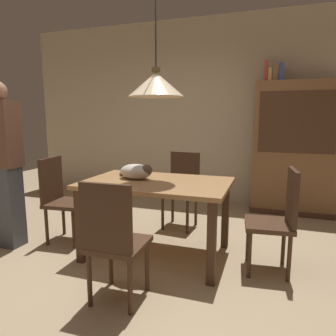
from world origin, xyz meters
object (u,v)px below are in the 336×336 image
at_px(chair_right_side, 278,216).
at_px(book_brown_thick, 275,74).
at_px(chair_far_back, 182,186).
at_px(book_red_tall, 266,72).
at_px(person_standing, 3,165).
at_px(book_yellow_short, 270,75).
at_px(book_blue_wide, 281,73).
at_px(chair_left_side, 60,196).
at_px(chair_near_front, 113,238).
at_px(pendant_lamp, 156,84).
at_px(dining_table, 157,191).
at_px(hutch_bookcase, 294,151).
at_px(cat_sleeping, 137,171).

distance_m(chair_right_side, book_brown_thick, 2.40).
height_order(chair_far_back, book_red_tall, book_red_tall).
distance_m(chair_far_back, book_red_tall, 2.02).
distance_m(book_brown_thick, person_standing, 3.60).
bearing_deg(book_yellow_short, book_blue_wide, 0.00).
bearing_deg(chair_left_side, chair_near_front, -37.64).
distance_m(pendant_lamp, book_brown_thick, 2.20).
height_order(dining_table, hutch_bookcase, hutch_bookcase).
relative_size(chair_near_front, book_blue_wide, 3.88).
relative_size(chair_near_front, pendant_lamp, 0.72).
bearing_deg(chair_right_side, person_standing, -173.62).
distance_m(chair_near_front, book_red_tall, 3.29).
bearing_deg(hutch_bookcase, chair_near_front, -115.73).
bearing_deg(dining_table, person_standing, -169.47).
relative_size(chair_right_side, book_yellow_short, 4.65).
height_order(book_yellow_short, person_standing, book_yellow_short).
xyz_separation_m(chair_right_side, book_red_tall, (-0.21, 1.91, 1.48)).
xyz_separation_m(book_yellow_short, book_blue_wide, (0.14, 0.00, 0.03)).
height_order(book_red_tall, person_standing, book_red_tall).
bearing_deg(cat_sleeping, chair_far_back, 74.78).
bearing_deg(hutch_bookcase, book_brown_thick, 179.72).
bearing_deg(person_standing, hutch_bookcase, 36.96).
distance_m(chair_near_front, book_blue_wide, 3.34).
relative_size(dining_table, chair_near_front, 1.51).
bearing_deg(book_blue_wide, book_yellow_short, 180.00).
relative_size(book_red_tall, book_brown_thick, 1.17).
height_order(pendant_lamp, person_standing, pendant_lamp).
distance_m(book_blue_wide, person_standing, 3.66).
xyz_separation_m(pendant_lamp, hutch_bookcase, (1.35, 1.91, -0.77)).
bearing_deg(book_brown_thick, cat_sleeping, -123.94).
bearing_deg(chair_right_side, pendant_lamp, -179.58).
height_order(dining_table, book_red_tall, book_red_tall).
relative_size(book_red_tall, person_standing, 0.16).
bearing_deg(hutch_bookcase, chair_left_side, -142.20).
height_order(dining_table, pendant_lamp, pendant_lamp).
xyz_separation_m(chair_far_back, pendant_lamp, (-0.01, -0.88, 1.15)).
bearing_deg(pendant_lamp, book_brown_thick, 61.43).
xyz_separation_m(dining_table, book_brown_thick, (1.04, 1.91, 1.31)).
distance_m(book_yellow_short, person_standing, 3.55).
height_order(chair_far_back, book_blue_wide, book_blue_wide).
height_order(chair_left_side, cat_sleeping, chair_left_side).
xyz_separation_m(hutch_bookcase, book_red_tall, (-0.43, 0.00, 1.10)).
bearing_deg(chair_right_side, dining_table, -179.58).
bearing_deg(chair_near_front, chair_far_back, 89.85).
bearing_deg(book_brown_thick, chair_left_side, -138.49).
xyz_separation_m(chair_right_side, chair_near_front, (-1.13, -0.89, 0.00)).
xyz_separation_m(chair_far_back, book_blue_wide, (1.11, 1.04, 1.46)).
distance_m(book_yellow_short, book_blue_wide, 0.15).
distance_m(chair_right_side, pendant_lamp, 1.61).
relative_size(book_yellow_short, book_blue_wide, 0.83).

